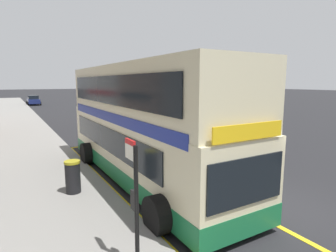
{
  "coord_description": "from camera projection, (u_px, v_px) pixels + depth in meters",
  "views": [
    {
      "loc": [
        -6.91,
        -5.05,
        3.77
      ],
      "look_at": [
        -0.51,
        5.88,
        1.76
      ],
      "focal_mm": 29.51,
      "sensor_mm": 36.0,
      "label": 1
    }
  ],
  "objects": [
    {
      "name": "double_decker_bus",
      "position": [
        142.0,
        127.0,
        10.69
      ],
      "size": [
        3.29,
        10.96,
        4.4
      ],
      "color": "beige",
      "rests_on": "ground"
    },
    {
      "name": "ground_plane",
      "position": [
        69.0,
        112.0,
        35.62
      ],
      "size": [
        260.0,
        260.0,
        0.0
      ],
      "primitive_type": "plane",
      "color": "black"
    },
    {
      "name": "litter_bin",
      "position": [
        73.0,
        177.0,
        9.12
      ],
      "size": [
        0.51,
        0.51,
        1.08
      ],
      "color": "black",
      "rests_on": "pavement_near"
    },
    {
      "name": "bus_bay_markings",
      "position": [
        143.0,
        177.0,
        11.03
      ],
      "size": [
        3.12,
        13.59,
        0.01
      ],
      "color": "gold",
      "rests_on": "ground"
    },
    {
      "name": "parked_car_navy_distant",
      "position": [
        157.0,
        116.0,
        24.88
      ],
      "size": [
        2.09,
        4.2,
        1.62
      ],
      "rotation": [
        0.0,
        0.0,
        -0.01
      ],
      "color": "navy",
      "rests_on": "ground"
    },
    {
      "name": "bus_stop_sign",
      "position": [
        135.0,
        192.0,
        5.43
      ],
      "size": [
        0.09,
        0.51,
        2.52
      ],
      "color": "black",
      "rests_on": "pavement_near"
    },
    {
      "name": "parked_car_navy_kerbside",
      "position": [
        33.0,
        100.0,
        46.07
      ],
      "size": [
        2.09,
        4.2,
        1.62
      ],
      "rotation": [
        0.0,
        0.0,
        -0.01
      ],
      "color": "navy",
      "rests_on": "ground"
    },
    {
      "name": "pavement_near",
      "position": [
        7.0,
        114.0,
        32.11
      ],
      "size": [
        6.0,
        76.0,
        0.14
      ],
      "primitive_type": "cube",
      "color": "gray",
      "rests_on": "ground"
    }
  ]
}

